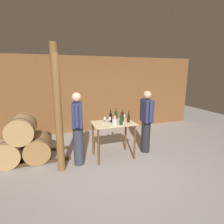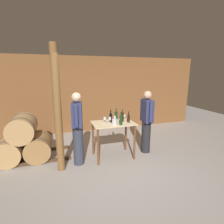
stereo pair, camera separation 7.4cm
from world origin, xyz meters
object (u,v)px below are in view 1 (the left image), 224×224
wine_bottle_far_right (129,118)px  person_visitor_with_scarf (146,120)px  wine_glass_near_center (110,119)px  wooden_post (58,111)px  person_host (78,128)px  wine_glass_near_left (105,119)px  wine_bottle_right (122,117)px  wine_bottle_center (116,115)px  wine_glass_far_side (124,116)px  wine_bottle_far_left (111,117)px  wine_bottle_left (121,120)px  wine_glass_near_right (115,118)px  ice_bucket (115,122)px

wine_bottle_far_right → person_visitor_with_scarf: bearing=10.2°
wine_glass_near_center → person_visitor_with_scarf: bearing=1.4°
wooden_post → wine_bottle_far_right: size_ratio=9.80×
person_host → wine_bottle_far_right: bearing=0.3°
wine_bottle_far_right → wine_glass_near_center: size_ratio=1.81×
wine_glass_near_left → wine_glass_near_center: wine_glass_near_center is taller
wooden_post → wine_bottle_right: 1.61m
wine_bottle_center → wine_bottle_far_right: 0.41m
wine_glass_far_side → wine_bottle_far_left: bearing=-162.3°
wooden_post → wine_bottle_center: size_ratio=9.13×
wooden_post → wine_bottle_left: bearing=0.2°
wine_glass_near_right → person_visitor_with_scarf: bearing=-1.1°
wine_glass_near_center → wine_bottle_center: bearing=46.5°
wine_glass_near_center → ice_bucket: (0.07, -0.15, -0.04)m
wine_bottle_left → person_visitor_with_scarf: bearing=16.7°
wine_bottle_center → person_visitor_with_scarf: bearing=-17.7°
wooden_post → wine_bottle_far_left: wooden_post is taller
wine_bottle_far_left → wine_glass_near_left: wine_bottle_far_left is taller
wooden_post → wine_bottle_far_left: 1.32m
wooden_post → wine_bottle_left: wooden_post is taller
person_visitor_with_scarf → wine_bottle_far_right: bearing=-169.8°
wine_bottle_far_right → wine_glass_near_left: bearing=162.7°
wine_glass_near_center → wine_glass_near_right: (0.14, 0.04, 0.01)m
wine_glass_near_center → wine_glass_near_right: size_ratio=0.97×
wine_bottle_right → wooden_post: bearing=-170.1°
wine_bottle_left → ice_bucket: 0.17m
wine_glass_near_right → wine_bottle_right: bearing=1.2°
wine_bottle_left → wine_glass_far_side: 0.50m
wine_glass_near_right → person_visitor_with_scarf: (0.89, -0.02, -0.15)m
wooden_post → wine_glass_near_center: size_ratio=17.75×
wine_bottle_center → wine_glass_far_side: size_ratio=2.25×
wine_glass_near_center → ice_bucket: size_ratio=1.19×
wine_glass_near_center → wine_glass_near_right: wine_glass_near_right is taller
wine_bottle_far_left → wine_bottle_right: (0.30, -0.03, 0.00)m
wine_bottle_far_left → wine_glass_far_side: size_ratio=2.40×
wine_bottle_center → wine_glass_far_side: wine_bottle_center is taller
wooden_post → wine_bottle_center: (1.46, 0.50, -0.32)m
wine_bottle_far_left → ice_bucket: bearing=-83.6°
wine_glass_near_right → wine_glass_near_center: bearing=-163.5°
wine_bottle_right → wine_glass_near_center: wine_bottle_right is taller
wine_bottle_far_left → wine_glass_near_right: (0.10, -0.03, -0.00)m
wine_bottle_left → wooden_post: bearing=-179.8°
wooden_post → wine_bottle_center: bearing=18.8°
wine_bottle_far_left → wine_bottle_center: bearing=42.7°
wine_bottle_center → wine_bottle_right: 0.24m
wooden_post → wine_bottle_left: 1.45m
wine_glass_near_right → person_visitor_with_scarf: size_ratio=0.09×
wine_bottle_left → wine_glass_far_side: size_ratio=2.35×
person_host → wine_bottle_center: bearing=18.6°
wine_glass_near_left → wine_bottle_far_right: bearing=-17.3°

